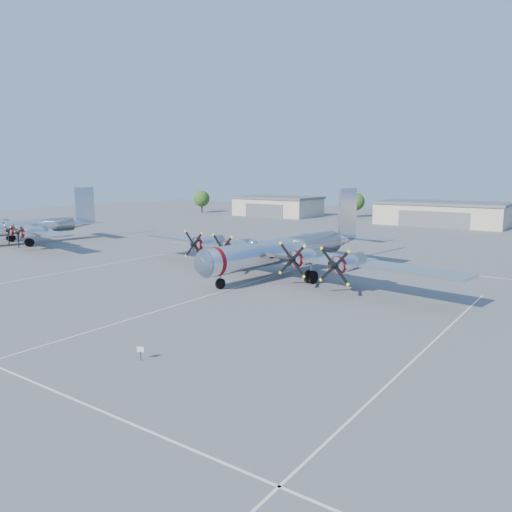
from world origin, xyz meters
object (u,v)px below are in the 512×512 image
Objects in this scene: tree_far_west at (202,199)px; main_bomber_b29 at (285,274)px; bomber_west at (29,243)px; hangar_west at (278,206)px; hangar_center at (442,213)px; info_placard at (140,351)px; tree_west at (356,202)px.

tree_far_west is 96.22m from main_bomber_b29.
main_bomber_b29 is 1.27× the size of bomber_west.
hangar_west is 45.00m from hangar_center.
hangar_center is 4.31× the size of tree_far_west.
hangar_center reaches higher than info_placard.
main_bomber_b29 is (70.61, -65.24, -4.22)m from tree_far_west.
bomber_west is 62.69m from info_placard.
hangar_west reaches higher than main_bomber_b29.
hangar_west is at bearing 94.92° from info_placard.
tree_far_west is 71.25m from bomber_west.
hangar_west and hangar_center have the same top height.
tree_far_west is at bearing 145.26° from main_bomber_b29.
bomber_west is (20.66, -68.06, -4.22)m from tree_far_west.
tree_west is 111.09m from info_placard.
hangar_center is at bearing 71.16° from info_placard.
tree_far_west is at bearing 106.22° from info_placard.
tree_far_west is at bearing -165.07° from tree_west.
tree_west is (-25.00, 8.04, 1.51)m from hangar_center.
tree_west is 0.15× the size of main_bomber_b29.
tree_west is 0.19× the size of bomber_west.
tree_far_west reaches higher than main_bomber_b29.
tree_far_west is at bearing 116.65° from bomber_west.
bomber_west is at bearing -106.91° from tree_west.
info_placard is at bearing -85.52° from hangar_center.
info_placard is at bearing -61.76° from hangar_west.
bomber_west is (-24.34, -80.06, -4.22)m from tree_west.
hangar_center is 0.81× the size of bomber_west.
main_bomber_b29 is (45.61, -69.20, -2.71)m from hangar_west.
hangar_center is 70.13m from tree_far_west.
hangar_west is at bearing 9.01° from tree_far_west.
hangar_center is at bearing -17.82° from tree_west.
tree_west is at bearing 82.86° from bomber_west.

